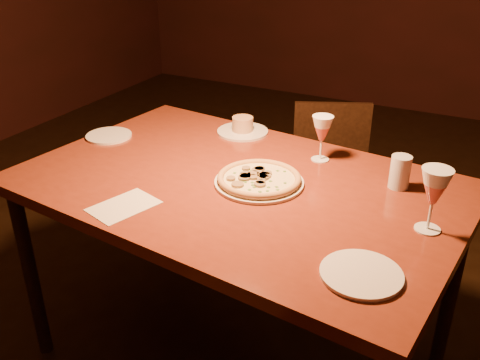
% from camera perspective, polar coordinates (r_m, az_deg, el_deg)
% --- Properties ---
extents(floor, '(7.00, 7.00, 0.00)m').
position_cam_1_polar(floor, '(2.41, 3.82, -17.97)').
color(floor, black).
rests_on(floor, ground).
extents(dining_table, '(1.66, 1.17, 0.83)m').
position_cam_1_polar(dining_table, '(1.94, -0.21, -2.05)').
color(dining_table, maroon).
rests_on(dining_table, floor).
extents(chair_far, '(0.52, 0.52, 0.82)m').
position_cam_1_polar(chair_far, '(2.82, 9.67, 0.42)').
color(chair_far, black).
rests_on(chair_far, floor).
extents(pizza_plate, '(0.32, 0.32, 0.03)m').
position_cam_1_polar(pizza_plate, '(1.88, 2.05, 0.08)').
color(pizza_plate, silver).
rests_on(pizza_plate, dining_table).
extents(ramekin_saucer, '(0.22, 0.22, 0.07)m').
position_cam_1_polar(ramekin_saucer, '(2.33, 0.28, 5.60)').
color(ramekin_saucer, silver).
rests_on(ramekin_saucer, dining_table).
extents(wine_glass_far, '(0.08, 0.08, 0.18)m').
position_cam_1_polar(wine_glass_far, '(2.06, 8.69, 4.41)').
color(wine_glass_far, '#C95953').
rests_on(wine_glass_far, dining_table).
extents(wine_glass_right, '(0.09, 0.09, 0.20)m').
position_cam_1_polar(wine_glass_right, '(1.67, 19.85, -2.04)').
color(wine_glass_right, '#C95953').
rests_on(wine_glass_right, dining_table).
extents(water_tumbler, '(0.07, 0.07, 0.12)m').
position_cam_1_polar(water_tumbler, '(1.92, 16.70, 0.83)').
color(water_tumbler, silver).
rests_on(water_tumbler, dining_table).
extents(side_plate_left, '(0.19, 0.19, 0.01)m').
position_cam_1_polar(side_plate_left, '(2.36, -13.82, 4.62)').
color(side_plate_left, silver).
rests_on(side_plate_left, dining_table).
extents(side_plate_near, '(0.22, 0.22, 0.01)m').
position_cam_1_polar(side_plate_near, '(1.46, 12.81, -9.75)').
color(side_plate_near, silver).
rests_on(side_plate_near, dining_table).
extents(menu_card, '(0.20, 0.25, 0.00)m').
position_cam_1_polar(menu_card, '(1.79, -12.29, -2.73)').
color(menu_card, beige).
rests_on(menu_card, dining_table).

